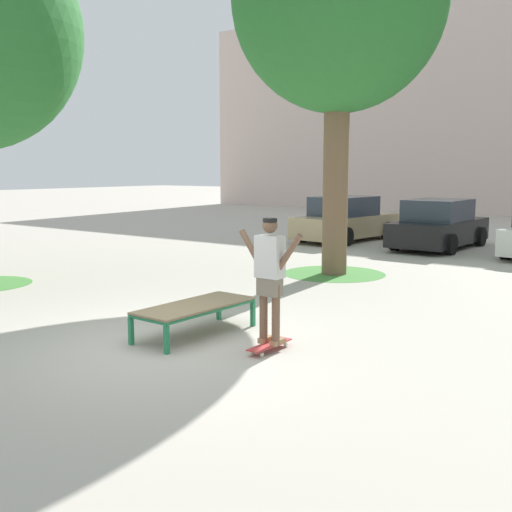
{
  "coord_description": "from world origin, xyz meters",
  "views": [
    {
      "loc": [
        5.77,
        -5.82,
        2.42
      ],
      "look_at": [
        -0.14,
        2.21,
        1.0
      ],
      "focal_mm": 43.09,
      "sensor_mm": 36.0,
      "label": 1
    }
  ],
  "objects_px": {
    "skateboard": "(270,345)",
    "skater": "(270,272)",
    "car_black": "(439,226)",
    "tree_mid_back": "(339,0)",
    "skate_box": "(195,307)",
    "car_tan": "(345,220)"
  },
  "relations": [
    {
      "from": "skateboard",
      "to": "skater",
      "type": "xyz_separation_m",
      "value": [
        0.0,
        0.0,
        0.99
      ]
    },
    {
      "from": "skateboard",
      "to": "car_black",
      "type": "relative_size",
      "value": 0.19
    },
    {
      "from": "tree_mid_back",
      "to": "car_black",
      "type": "height_order",
      "value": "tree_mid_back"
    },
    {
      "from": "skateboard",
      "to": "car_black",
      "type": "height_order",
      "value": "car_black"
    },
    {
      "from": "skateboard",
      "to": "skate_box",
      "type": "bearing_deg",
      "value": 179.9
    },
    {
      "from": "car_black",
      "to": "skater",
      "type": "bearing_deg",
      "value": -80.39
    },
    {
      "from": "car_tan",
      "to": "skate_box",
      "type": "bearing_deg",
      "value": -71.76
    },
    {
      "from": "car_black",
      "to": "skate_box",
      "type": "bearing_deg",
      "value": -86.72
    },
    {
      "from": "skate_box",
      "to": "skateboard",
      "type": "relative_size",
      "value": 2.4
    },
    {
      "from": "skateboard",
      "to": "skater",
      "type": "relative_size",
      "value": 0.47
    },
    {
      "from": "skate_box",
      "to": "skater",
      "type": "xyz_separation_m",
      "value": [
        1.33,
        -0.0,
        0.66
      ]
    },
    {
      "from": "skate_box",
      "to": "skateboard",
      "type": "height_order",
      "value": "skate_box"
    },
    {
      "from": "tree_mid_back",
      "to": "car_tan",
      "type": "distance_m",
      "value": 8.66
    },
    {
      "from": "car_black",
      "to": "skateboard",
      "type": "bearing_deg",
      "value": -80.39
    },
    {
      "from": "skater",
      "to": "car_black",
      "type": "distance_m",
      "value": 12.06
    },
    {
      "from": "skate_box",
      "to": "car_tan",
      "type": "xyz_separation_m",
      "value": [
        -3.94,
        11.97,
        0.28
      ]
    },
    {
      "from": "skateboard",
      "to": "car_tan",
      "type": "xyz_separation_m",
      "value": [
        -5.28,
        11.97,
        0.61
      ]
    },
    {
      "from": "skateboard",
      "to": "tree_mid_back",
      "type": "bearing_deg",
      "value": 111.38
    },
    {
      "from": "skater",
      "to": "car_tan",
      "type": "xyz_separation_m",
      "value": [
        -5.28,
        11.97,
        -0.38
      ]
    },
    {
      "from": "skate_box",
      "to": "car_tan",
      "type": "height_order",
      "value": "car_tan"
    },
    {
      "from": "skateboard",
      "to": "car_tan",
      "type": "relative_size",
      "value": 0.18
    },
    {
      "from": "skate_box",
      "to": "car_black",
      "type": "height_order",
      "value": "car_black"
    }
  ]
}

